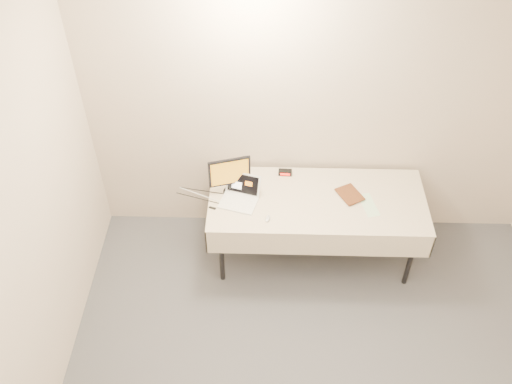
{
  "coord_description": "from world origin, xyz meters",
  "views": [
    {
      "loc": [
        -0.43,
        -1.44,
        4.15
      ],
      "look_at": [
        -0.53,
        1.99,
        0.86
      ],
      "focal_mm": 40.0,
      "sensor_mm": 36.0,
      "label": 1
    }
  ],
  "objects_px": {
    "laptop": "(240,195)",
    "monitor": "(230,173)",
    "table": "(317,204)",
    "book": "(343,189)"
  },
  "relations": [
    {
      "from": "table",
      "to": "laptop",
      "type": "distance_m",
      "value": 0.67
    },
    {
      "from": "monitor",
      "to": "table",
      "type": "bearing_deg",
      "value": -21.8
    },
    {
      "from": "laptop",
      "to": "monitor",
      "type": "bearing_deg",
      "value": 152.5
    },
    {
      "from": "laptop",
      "to": "book",
      "type": "xyz_separation_m",
      "value": [
        0.86,
        0.03,
        0.06
      ]
    },
    {
      "from": "book",
      "to": "laptop",
      "type": "bearing_deg",
      "value": 153.37
    },
    {
      "from": "table",
      "to": "book",
      "type": "xyz_separation_m",
      "value": [
        0.2,
        0.01,
        0.18
      ]
    },
    {
      "from": "monitor",
      "to": "book",
      "type": "xyz_separation_m",
      "value": [
        0.95,
        -0.06,
        -0.1
      ]
    },
    {
      "from": "laptop",
      "to": "monitor",
      "type": "relative_size",
      "value": 1.0
    },
    {
      "from": "table",
      "to": "book",
      "type": "height_order",
      "value": "book"
    },
    {
      "from": "monitor",
      "to": "laptop",
      "type": "bearing_deg",
      "value": -59.86
    }
  ]
}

